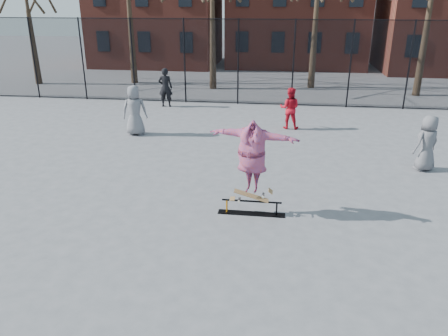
# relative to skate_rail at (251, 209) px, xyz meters

# --- Properties ---
(ground) EXTENTS (100.00, 100.00, 0.00)m
(ground) POSITION_rel_skate_rail_xyz_m (-0.19, -1.39, -0.14)
(ground) COLOR #5C5C60
(skate_rail) EXTENTS (1.62, 0.25, 0.36)m
(skate_rail) POSITION_rel_skate_rail_xyz_m (0.00, 0.00, 0.00)
(skate_rail) COLOR black
(skate_rail) RESTS_ON ground
(skateboard) EXTENTS (0.92, 0.22, 0.11)m
(skateboard) POSITION_rel_skate_rail_xyz_m (-0.01, 0.00, 0.27)
(skateboard) COLOR olive
(skateboard) RESTS_ON skate_rail
(skater) EXTENTS (2.20, 1.00, 1.73)m
(skater) POSITION_rel_skate_rail_xyz_m (-0.01, 0.00, 1.19)
(skater) COLOR #47337F
(skater) RESTS_ON skateboard
(bystander_grey) EXTENTS (1.01, 0.76, 1.88)m
(bystander_grey) POSITION_rel_skate_rail_xyz_m (-4.88, 5.97, 0.80)
(bystander_grey) COLOR slate
(bystander_grey) RESTS_ON ground
(bystander_black) EXTENTS (0.69, 0.48, 1.82)m
(bystander_black) POSITION_rel_skate_rail_xyz_m (-4.93, 10.61, 0.77)
(bystander_black) COLOR black
(bystander_black) RESTS_ON ground
(bystander_red) EXTENTS (0.84, 0.68, 1.63)m
(bystander_red) POSITION_rel_skate_rail_xyz_m (0.89, 7.62, 0.68)
(bystander_red) COLOR red
(bystander_red) RESTS_ON ground
(bystander_extra) EXTENTS (0.99, 0.89, 1.69)m
(bystander_extra) POSITION_rel_skate_rail_xyz_m (4.92, 3.61, 0.71)
(bystander_extra) COLOR #5A5A5E
(bystander_extra) RESTS_ON ground
(fence) EXTENTS (34.03, 0.07, 4.00)m
(fence) POSITION_rel_skate_rail_xyz_m (-0.21, 11.61, 1.92)
(fence) COLOR black
(fence) RESTS_ON ground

